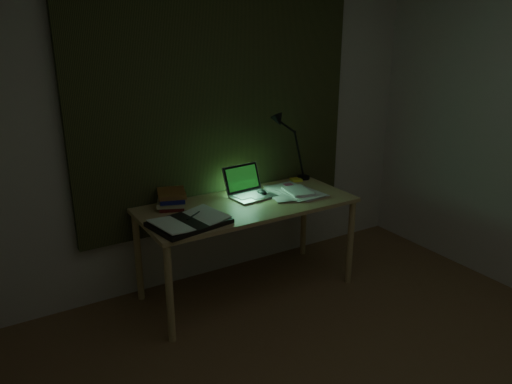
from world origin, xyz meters
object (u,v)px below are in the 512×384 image
loose_papers (290,192)px  desk_lamp (304,145)px  desk (248,248)px  book_stack (172,199)px  laptop (253,183)px  open_textbook (189,222)px

loose_papers → desk_lamp: (0.31, 0.26, 0.27)m
desk → loose_papers: loose_papers is taller
desk_lamp → desk: bearing=-146.7°
book_stack → desk_lamp: 1.20m
desk → book_stack: (-0.49, 0.20, 0.41)m
loose_papers → book_stack: bearing=167.5°
laptop → loose_papers: (0.28, -0.08, -0.10)m
loose_papers → open_textbook: bearing=-169.8°
book_stack → desk: bearing=-22.6°
open_textbook → loose_papers: size_ratio=1.17×
laptop → open_textbook: 0.66m
open_textbook → book_stack: book_stack is taller
open_textbook → loose_papers: open_textbook is taller
laptop → book_stack: size_ratio=1.56×
laptop → loose_papers: bearing=-20.8°
book_stack → loose_papers: bearing=-12.5°
desk → book_stack: size_ratio=6.90×
desk_lamp → book_stack: bearing=-164.7°
laptop → desk_lamp: bearing=11.7°
desk_lamp → loose_papers: bearing=-128.5°
open_textbook → desk_lamp: bearing=9.1°
desk → laptop: bearing=41.3°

